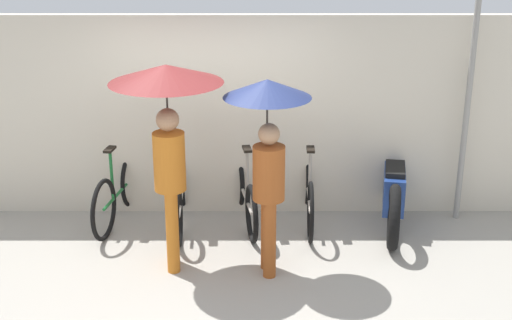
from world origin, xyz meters
name	(u,v)px	position (x,y,z in m)	size (l,w,h in m)	color
ground_plane	(207,280)	(0.00, 0.00, 0.00)	(30.00, 30.00, 0.00)	#9E998E
back_wall	(215,116)	(0.00, 1.76, 1.20)	(11.24, 0.12, 2.40)	beige
parked_bicycle_0	(119,191)	(-1.12, 1.43, 0.37)	(0.46, 1.65, 1.09)	black
parked_bicycle_1	(182,195)	(-0.38, 1.36, 0.35)	(0.44, 1.77, 1.03)	black
parked_bicycle_2	(246,194)	(0.37, 1.41, 0.35)	(0.46, 1.69, 1.02)	black
parked_bicycle_3	(309,192)	(1.12, 1.41, 0.37)	(0.44, 1.75, 0.99)	black
pedestrian_leading	(168,106)	(-0.37, 0.38, 1.72)	(1.13, 1.13, 2.12)	#C66B1E
pedestrian_center	(269,130)	(0.62, 0.26, 1.51)	(0.87, 0.87, 2.00)	#9E4C1E
motorcycle	(395,192)	(2.11, 1.33, 0.41)	(0.63, 1.98, 0.94)	black
awning_pole	(468,112)	(2.93, 1.52, 1.33)	(0.07, 0.07, 2.67)	gray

